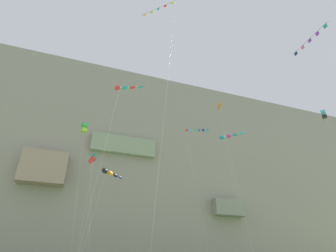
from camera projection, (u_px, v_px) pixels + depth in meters
The scene contains 12 objects.
cliff_face at pixel (115, 173), 83.89m from camera, with size 180.00×30.36×60.52m.
kite_windsock_low_right at pixel (110, 173), 41.29m from camera, with size 6.02×5.55×16.42m.
kite_diamond_near_cliff at pixel (220, 111), 48.05m from camera, with size 0.60×5.25×30.16m.
kite_banner_high_center at pixel (159, 27), 32.82m from camera, with size 3.58×3.64×32.93m.
kite_banner_high_right at pixel (313, 47), 39.00m from camera, with size 0.26×7.09×33.14m.
kite_banner_upper_mid at pixel (197, 136), 53.27m from camera, with size 4.78×2.90×28.11m.
kite_box_low_left at pixel (324, 115), 36.90m from camera, with size 2.24×1.86×22.24m.
kite_windsock_upper_right at pixel (124, 88), 33.43m from camera, with size 5.35×2.81×23.23m.
kite_windsock_mid_center at pixel (228, 136), 60.66m from camera, with size 4.83×6.68×30.24m.
kite_box_front_field at pixel (84, 128), 49.44m from camera, with size 2.07×2.90×26.98m.
kite_diamond_far_left at pixel (91, 166), 44.57m from camera, with size 2.42×4.23×20.01m.
kite_delta_upper_left at pixel (97, 162), 51.66m from camera, with size 2.36×5.20×21.94m.
Camera 1 is at (-10.32, -10.77, 2.22)m, focal length 28.50 mm.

